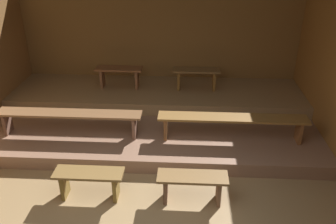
{
  "coord_description": "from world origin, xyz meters",
  "views": [
    {
      "loc": [
        0.58,
        -2.72,
        3.23
      ],
      "look_at": [
        0.26,
        2.75,
        0.42
      ],
      "focal_mm": 37.54,
      "sensor_mm": 36.0,
      "label": 1
    }
  ],
  "objects_px": {
    "bench_floor_left": "(89,179)",
    "bench_middle_left": "(119,73)",
    "bench_middle_right": "(196,75)",
    "bench_floor_right": "(192,183)",
    "bench_lower_right": "(232,121)",
    "bench_lower_left": "(69,116)"
  },
  "relations": [
    {
      "from": "bench_floor_right",
      "to": "bench_middle_right",
      "type": "xyz_separation_m",
      "value": [
        0.08,
        2.78,
        0.45
      ]
    },
    {
      "from": "bench_lower_right",
      "to": "bench_middle_left",
      "type": "distance_m",
      "value": 2.59
    },
    {
      "from": "bench_floor_left",
      "to": "bench_middle_right",
      "type": "relative_size",
      "value": 1.01
    },
    {
      "from": "bench_lower_left",
      "to": "bench_middle_right",
      "type": "relative_size",
      "value": 2.58
    },
    {
      "from": "bench_floor_left",
      "to": "bench_lower_right",
      "type": "relative_size",
      "value": 0.39
    },
    {
      "from": "bench_floor_left",
      "to": "bench_middle_left",
      "type": "relative_size",
      "value": 1.01
    },
    {
      "from": "bench_floor_right",
      "to": "bench_middle_left",
      "type": "xyz_separation_m",
      "value": [
        -1.45,
        2.78,
        0.45
      ]
    },
    {
      "from": "bench_floor_right",
      "to": "bench_middle_right",
      "type": "bearing_deg",
      "value": 88.42
    },
    {
      "from": "bench_middle_left",
      "to": "bench_lower_right",
      "type": "bearing_deg",
      "value": -36.18
    },
    {
      "from": "bench_floor_left",
      "to": "bench_lower_right",
      "type": "height_order",
      "value": "bench_lower_right"
    },
    {
      "from": "bench_floor_right",
      "to": "bench_middle_right",
      "type": "relative_size",
      "value": 1.01
    },
    {
      "from": "bench_floor_right",
      "to": "bench_middle_right",
      "type": "height_order",
      "value": "bench_middle_right"
    },
    {
      "from": "bench_middle_right",
      "to": "bench_floor_right",
      "type": "bearing_deg",
      "value": -91.58
    },
    {
      "from": "bench_lower_right",
      "to": "bench_lower_left",
      "type": "bearing_deg",
      "value": 180.0
    },
    {
      "from": "bench_lower_left",
      "to": "bench_middle_left",
      "type": "height_order",
      "value": "bench_middle_left"
    },
    {
      "from": "bench_floor_right",
      "to": "bench_floor_left",
      "type": "bearing_deg",
      "value": 180.0
    },
    {
      "from": "bench_floor_left",
      "to": "bench_lower_left",
      "type": "distance_m",
      "value": 1.43
    },
    {
      "from": "bench_floor_left",
      "to": "bench_lower_left",
      "type": "height_order",
      "value": "bench_lower_left"
    },
    {
      "from": "bench_floor_left",
      "to": "bench_middle_left",
      "type": "distance_m",
      "value": 2.81
    },
    {
      "from": "bench_middle_right",
      "to": "bench_floor_left",
      "type": "bearing_deg",
      "value": -117.59
    },
    {
      "from": "bench_middle_left",
      "to": "bench_middle_right",
      "type": "height_order",
      "value": "same"
    },
    {
      "from": "bench_floor_left",
      "to": "bench_middle_right",
      "type": "distance_m",
      "value": 3.16
    }
  ]
}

